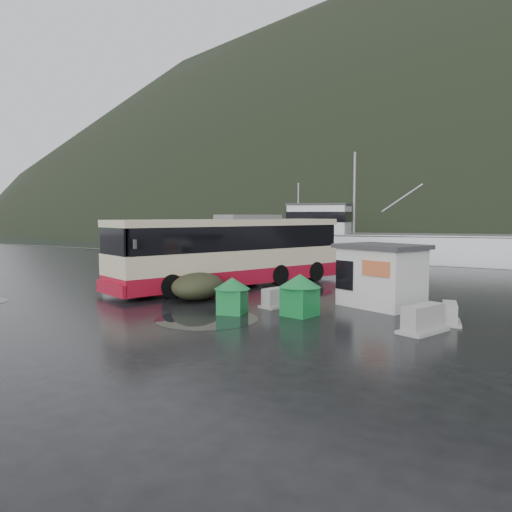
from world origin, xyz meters
The scene contains 14 objects.
ground centered at (0.00, 0.00, 0.00)m, with size 160.00×160.00×0.00m, color black.
harbor_water centered at (0.00, 110.00, 0.00)m, with size 300.00×180.00×0.02m, color black.
quay_edge centered at (0.00, 20.00, 0.00)m, with size 160.00×0.60×1.50m, color #999993.
coach_bus centered at (0.06, 3.50, 0.00)m, with size 3.30×13.36×3.78m, color beige, non-canonical shape.
white_van centered at (-5.48, 3.79, 0.00)m, with size 2.14×6.23×2.61m, color silver, non-canonical shape.
waste_bin_left centered at (4.17, -2.59, 0.00)m, with size 0.99×0.99×1.38m, color #147332, non-canonical shape.
waste_bin_right centered at (6.51, -1.58, 0.00)m, with size 1.12×1.12×1.56m, color #147332, non-canonical shape.
dome_tent centered at (1.03, -0.64, 0.00)m, with size 2.14×2.99×1.18m, color #2C301D, non-canonical shape.
ticket_kiosk centered at (8.53, 1.80, 0.00)m, with size 3.26×2.47×2.55m, color silver, non-canonical shape.
jersey_barrier_a centered at (4.94, -0.40, 0.00)m, with size 0.78×1.56×0.78m, color #999993, non-canonical shape.
jersey_barrier_b centered at (11.03, -1.92, 0.00)m, with size 0.88×1.77×0.88m, color #999993, non-canonical shape.
jersey_barrier_c centered at (11.53, -0.13, 0.00)m, with size 0.72×1.44×0.72m, color #999993, non-canonical shape.
fishing_trawler centered at (1.62, 26.56, 0.00)m, with size 27.29×5.97×10.92m, color silver, non-canonical shape.
puddles centered at (2.82, -0.40, 0.01)m, with size 17.11×13.27×0.01m.
Camera 1 is at (14.57, -18.06, 3.72)m, focal length 35.00 mm.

